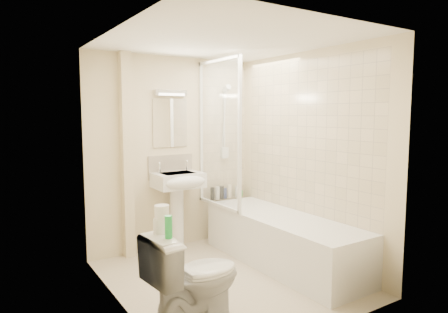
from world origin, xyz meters
TOP-DOWN VIEW (x-y plane):
  - floor at (0.00, 0.00)m, footprint 2.50×2.50m
  - wall_back at (0.00, 1.25)m, footprint 2.20×0.02m
  - wall_left at (-1.10, 0.00)m, footprint 0.02×2.50m
  - wall_right at (1.10, 0.00)m, footprint 0.02×2.50m
  - ceiling at (0.00, 0.00)m, footprint 2.20×2.50m
  - tile_back at (0.75, 1.24)m, footprint 0.70×0.01m
  - tile_right at (1.09, 0.01)m, footprint 0.01×2.10m
  - pipe_boxing at (-0.62, 1.19)m, footprint 0.12×0.12m
  - splashback at (-0.04, 1.24)m, footprint 0.60×0.02m
  - mirror at (-0.04, 1.24)m, footprint 0.46×0.01m
  - strip_light at (-0.04, 1.22)m, footprint 0.42×0.07m
  - bathtub at (0.75, 0.01)m, footprint 0.70×2.10m
  - shower_screen at (0.40, 0.80)m, footprint 0.04×0.92m
  - shower_fixture at (0.75, 1.19)m, footprint 0.10×0.16m
  - pedestal_sink at (-0.04, 1.01)m, footprint 0.58×0.51m
  - bottle_black_a at (0.53, 1.16)m, footprint 0.05×0.05m
  - bottle_white_a at (0.61, 1.16)m, footprint 0.06×0.06m
  - bottle_black_b at (0.67, 1.16)m, footprint 0.07×0.07m
  - bottle_blue at (0.72, 1.16)m, footprint 0.06×0.06m
  - bottle_cream at (0.80, 1.16)m, footprint 0.06×0.06m
  - bottle_white_b at (0.92, 1.16)m, footprint 0.05×0.05m
  - bottle_green at (0.98, 1.16)m, footprint 0.06×0.06m
  - toilet at (-0.72, -0.64)m, footprint 0.60×0.86m
  - toilet_roll_lower at (-0.98, -0.56)m, footprint 0.10×0.10m
  - toilet_roll_upper at (-0.96, -0.55)m, footprint 0.11×0.11m
  - green_bottle at (-0.98, -0.72)m, footprint 0.06×0.06m

SIDE VIEW (x-z plane):
  - floor at x=0.00m, z-range 0.00..0.00m
  - bathtub at x=0.75m, z-range 0.01..0.56m
  - toilet at x=-0.72m, z-range 0.00..0.79m
  - bottle_green at x=0.98m, z-range 0.55..0.63m
  - bottle_blue at x=0.72m, z-range 0.55..0.69m
  - bottle_white_b at x=0.92m, z-range 0.55..0.70m
  - bottle_black_a at x=0.53m, z-range 0.55..0.72m
  - bottle_white_a at x=0.61m, z-range 0.55..0.72m
  - bottle_black_b at x=0.67m, z-range 0.55..0.72m
  - bottle_cream at x=0.80m, z-range 0.55..0.73m
  - pedestal_sink at x=-0.04m, z-range 0.23..1.34m
  - toilet_roll_lower at x=-0.98m, z-range 0.79..0.90m
  - green_bottle at x=-0.98m, z-range 0.79..0.96m
  - toilet_roll_upper at x=-0.96m, z-range 0.90..1.00m
  - splashback at x=-0.04m, z-range 0.88..1.18m
  - wall_back at x=0.00m, z-range 0.00..2.40m
  - wall_left at x=-1.10m, z-range 0.00..2.40m
  - wall_right at x=1.10m, z-range 0.00..2.40m
  - pipe_boxing at x=-0.62m, z-range 0.00..2.40m
  - tile_back at x=0.75m, z-range 0.55..2.30m
  - tile_right at x=1.09m, z-range 0.55..2.30m
  - shower_screen at x=0.40m, z-range 0.55..2.35m
  - shower_fixture at x=0.75m, z-range 1.05..2.04m
  - mirror at x=-0.04m, z-range 1.28..1.88m
  - strip_light at x=-0.04m, z-range 1.92..1.98m
  - ceiling at x=0.00m, z-range 2.39..2.41m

